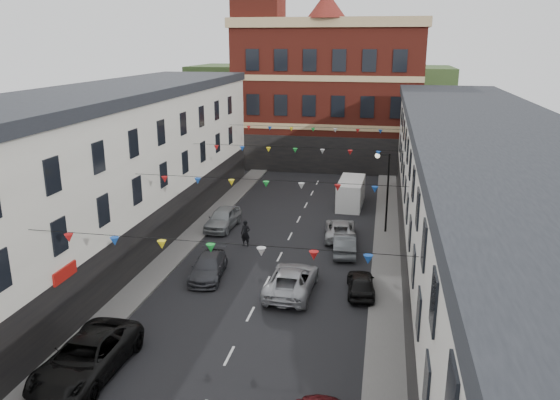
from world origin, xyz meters
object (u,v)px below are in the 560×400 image
Objects in this scene: street_lamp at (385,182)px; pedestrian at (246,233)px; moving_car at (292,280)px; white_van at (351,193)px; car_left_d at (208,267)px; car_left_c at (86,357)px; car_left_e at (223,218)px; car_right_e at (344,244)px; car_right_f at (340,229)px; car_right_d at (361,283)px.

street_lamp reaches higher than pedestrian.
street_lamp is at bearing -111.94° from moving_car.
car_left_d is at bearing -111.98° from white_van.
car_left_c is at bearing -91.98° from pedestrian.
car_left_e is at bearing 136.23° from pedestrian.
car_left_e is 1.10× the size of car_right_e.
moving_car is 1.03× the size of white_van.
car_left_d is 0.96× the size of car_right_f.
street_lamp reaches higher than moving_car.
street_lamp is 1.12× the size of moving_car.
pedestrian is at bearing 73.93° from car_left_d.
car_right_f is (9.10, 18.88, -0.18)m from car_left_c.
car_left_c is 20.96m from car_right_f.
car_left_c is 1.27× the size of car_right_f.
car_left_d is at bearing 29.47° from car_right_e.
street_lamp is at bearing 8.41° from car_left_e.
car_right_d is at bearing -38.04° from car_left_e.
car_right_d is 0.80× the size of car_right_f.
car_left_c is at bearing -106.79° from white_van.
pedestrian reaches higher than car_right_e.
car_left_c is 11.86m from moving_car.
car_right_e is 3.00m from car_right_f.
car_left_c is 1.42× the size of car_right_e.
white_van reaches higher than car_right_d.
moving_car is (-3.84, -0.54, 0.11)m from car_right_d.
white_van reaches higher than car_right_f.
car_right_d is 0.72× the size of white_van.
car_left_c reaches higher than car_right_e.
car_right_f is at bearing -83.04° from car_right_d.
moving_car is 17.76m from white_van.
car_left_c is 10.74m from car_left_d.
car_right_f is (8.90, -0.45, -0.14)m from car_left_e.
car_left_c reaches higher than car_right_f.
street_lamp is 1.29× the size of car_right_f.
pedestrian is at bearing 81.67° from car_left_c.
car_left_d is 8.94m from car_left_e.
white_van is (9.30, 27.07, 0.33)m from car_left_c.
street_lamp is 1.61× the size of car_right_d.
car_right_e is (7.71, 5.36, 0.04)m from car_left_d.
pedestrian is at bearing -118.25° from white_van.
white_van is at bearing -96.61° from car_right_f.
car_left_c is 3.23× the size of pedestrian.
pedestrian is (-4.35, 6.58, 0.17)m from moving_car.
car_right_d is 10.18m from pedestrian.
car_right_d is 17.18m from white_van.
car_right_e is at bearing 7.13° from pedestrian.
car_left_c reaches higher than car_left_e.
car_right_e reaches higher than car_left_d.
car_right_f is at bearing 42.54° from car_left_d.
car_right_d is at bearing 43.85° from car_left_c.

